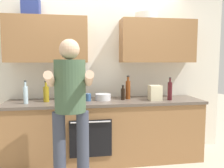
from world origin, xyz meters
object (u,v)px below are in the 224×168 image
Objects in this scene: knife_block at (74,94)px; cup_tea at (88,97)px; person_standing at (70,103)px; bottle_wine at (170,91)px; bottle_oil at (46,94)px; grocery_bag_rice at (155,93)px; bottle_soy at (123,94)px; mixing_bowl at (103,97)px; bottle_water at (26,94)px; bottle_vinegar at (128,89)px.

cup_tea is at bearing 30.45° from knife_block.
person_standing reaches higher than cup_tea.
knife_block is (-0.20, -0.12, 0.07)m from cup_tea.
bottle_oil is (-1.77, 0.13, -0.02)m from bottle_wine.
grocery_bag_rice reaches higher than cup_tea.
bottle_wine is (1.42, 0.62, 0.02)m from person_standing.
person_standing is 0.83m from bottle_oil.
bottle_soy is at bearing 3.10° from cup_tea.
cup_tea reaches higher than mixing_bowl.
bottle_water reaches higher than cup_tea.
bottle_wine is 1.07× the size of bottle_water.
cup_tea is 0.47× the size of mixing_bowl.
bottle_vinegar is 0.62m from cup_tea.
mixing_bowl is at bearing 20.84° from knife_block.
mixing_bowl is (-0.38, -0.04, -0.10)m from bottle_vinegar.
mixing_bowl is at bearing 170.95° from grocery_bag_rice.
mixing_bowl is (0.22, 0.04, -0.01)m from cup_tea.
bottle_oil reaches higher than mixing_bowl.
knife_block is at bearing 87.22° from person_standing.
bottle_wine is at bearing 23.75° from person_standing.
bottle_soy is at bearing 45.45° from person_standing.
bottle_oil is 1.30× the size of mixing_bowl.
bottle_water is at bearing -157.98° from bottle_oil.
grocery_bag_rice is (1.20, 0.65, -0.00)m from person_standing.
person_standing is 1.55m from bottle_wine.
person_standing is at bearing -92.78° from knife_block.
bottle_vinegar reaches higher than cup_tea.
bottle_water is 1.44× the size of grocery_bag_rice.
person_standing is 16.11× the size of cup_tea.
person_standing reaches higher than mixing_bowl.
bottle_water reaches higher than grocery_bag_rice.
bottle_wine reaches higher than knife_block.
bottle_water is (-0.61, 0.65, 0.01)m from person_standing.
bottle_vinegar is 1.63× the size of grocery_bag_rice.
bottle_wine is 2.03m from bottle_water.
bottle_wine is at bearing -8.58° from mixing_bowl.
bottle_vinegar is 0.40m from mixing_bowl.
bottle_wine is 0.98m from mixing_bowl.
bottle_wine is 1.39m from knife_block.
bottle_vinegar is 0.83m from knife_block.
knife_block is (-1.39, -0.01, -0.02)m from bottle_wine.
bottle_vinegar is at bearing 30.31° from bottle_soy.
bottle_water is at bearing -174.65° from cup_tea.
bottle_vinegar is at bearing 156.91° from grocery_bag_rice.
bottle_oil reaches higher than cup_tea.
mixing_bowl is at bearing -174.41° from bottle_vinegar.
mixing_bowl is (1.06, 0.12, -0.08)m from bottle_water.
bottle_wine reaches higher than bottle_water.
bottle_water is 1.07m from mixing_bowl.
mixing_bowl is 0.77× the size of knife_block.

